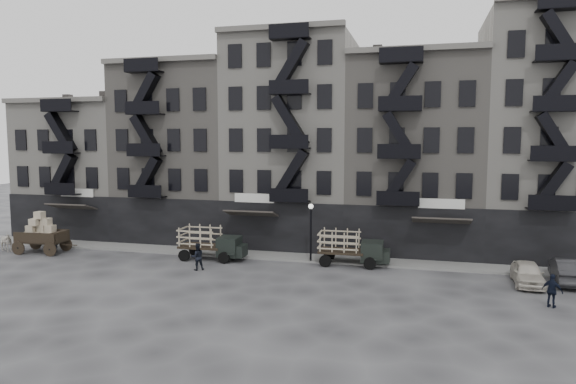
% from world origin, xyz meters
% --- Properties ---
extents(ground, '(140.00, 140.00, 0.00)m').
position_xyz_m(ground, '(0.00, 0.00, 0.00)').
color(ground, '#38383A').
rests_on(ground, ground).
extents(sidewalk, '(55.00, 2.50, 0.15)m').
position_xyz_m(sidewalk, '(0.00, 3.75, 0.07)').
color(sidewalk, slate).
rests_on(sidewalk, ground).
extents(building_west, '(10.00, 11.35, 13.20)m').
position_xyz_m(building_west, '(-20.00, 9.83, 6.00)').
color(building_west, '#AFAAA1').
rests_on(building_west, ground).
extents(building_midwest, '(10.00, 11.35, 16.20)m').
position_xyz_m(building_midwest, '(-10.00, 9.83, 7.50)').
color(building_midwest, slate).
rests_on(building_midwest, ground).
extents(building_center, '(10.00, 11.35, 18.20)m').
position_xyz_m(building_center, '(-0.00, 9.82, 8.50)').
color(building_center, '#AFAAA1').
rests_on(building_center, ground).
extents(building_mideast, '(10.00, 11.35, 16.20)m').
position_xyz_m(building_mideast, '(10.00, 9.83, 7.50)').
color(building_mideast, slate).
rests_on(building_mideast, ground).
extents(building_east, '(10.00, 11.35, 19.20)m').
position_xyz_m(building_east, '(20.00, 9.82, 9.00)').
color(building_east, '#AFAAA1').
rests_on(building_east, ground).
extents(lamp_post, '(0.36, 0.36, 4.28)m').
position_xyz_m(lamp_post, '(3.00, 2.60, 2.78)').
color(lamp_post, black).
rests_on(lamp_post, ground).
extents(horse, '(1.92, 1.30, 1.48)m').
position_xyz_m(horse, '(-21.26, 0.16, 0.74)').
color(horse, beige).
rests_on(horse, ground).
extents(wagon, '(3.92, 2.26, 3.23)m').
position_xyz_m(wagon, '(-18.11, 0.47, 1.84)').
color(wagon, black).
rests_on(wagon, ground).
extents(stake_truck_west, '(4.96, 2.14, 2.46)m').
position_xyz_m(stake_truck_west, '(-4.34, 1.70, 1.41)').
color(stake_truck_west, black).
rests_on(stake_truck_west, ground).
extents(stake_truck_east, '(4.98, 2.16, 2.47)m').
position_xyz_m(stake_truck_east, '(5.94, 2.60, 1.41)').
color(stake_truck_east, black).
rests_on(stake_truck_east, ground).
extents(car_east, '(1.81, 4.21, 1.41)m').
position_xyz_m(car_east, '(17.00, 0.45, 0.71)').
color(car_east, beige).
rests_on(car_east, ground).
extents(car_far, '(2.07, 4.90, 1.57)m').
position_xyz_m(car_far, '(19.50, 1.49, 0.79)').
color(car_far, '#242427').
rests_on(car_far, ground).
extents(pedestrian_west, '(0.82, 0.79, 1.90)m').
position_xyz_m(pedestrian_west, '(-17.27, 0.87, 0.95)').
color(pedestrian_west, black).
rests_on(pedestrian_west, ground).
extents(pedestrian_mid, '(1.13, 1.07, 1.84)m').
position_xyz_m(pedestrian_mid, '(-4.02, -1.37, 0.92)').
color(pedestrian_mid, black).
rests_on(pedestrian_mid, ground).
extents(policeman, '(1.13, 0.92, 1.80)m').
position_xyz_m(policeman, '(17.41, -3.86, 0.90)').
color(policeman, black).
rests_on(policeman, ground).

